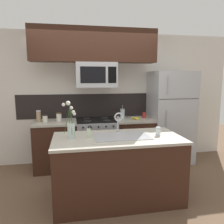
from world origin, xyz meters
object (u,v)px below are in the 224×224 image
(microwave, at_px, (96,75))
(storage_jar_tall, at_px, (39,116))
(storage_jar_medium, at_px, (45,119))
(drinking_glass, at_px, (158,131))
(french_press, at_px, (122,114))
(dish_soap_bottle, at_px, (89,133))
(flower_vase, at_px, (71,127))
(storage_jar_short, at_px, (59,117))
(banana_bunch, at_px, (136,118))
(coffee_tin, at_px, (144,115))
(refrigerator, at_px, (170,117))
(sink_faucet, at_px, (119,120))
(stove_range, at_px, (97,143))

(microwave, xyz_separation_m, storage_jar_tall, (-1.06, 0.03, -0.75))
(storage_jar_medium, xyz_separation_m, drinking_glass, (1.67, -1.26, -0.01))
(storage_jar_tall, xyz_separation_m, french_press, (1.59, 0.05, -0.01))
(dish_soap_bottle, relative_size, flower_vase, 0.33)
(storage_jar_short, bearing_deg, dish_soap_bottle, -69.66)
(storage_jar_medium, distance_m, banana_bunch, 1.72)
(storage_jar_short, bearing_deg, storage_jar_medium, -168.72)
(banana_bunch, distance_m, coffee_tin, 0.24)
(storage_jar_tall, height_order, french_press, french_press)
(coffee_tin, distance_m, dish_soap_bottle, 1.75)
(storage_jar_tall, xyz_separation_m, storage_jar_medium, (0.11, -0.03, -0.04))
(microwave, bearing_deg, storage_jar_tall, 178.49)
(storage_jar_medium, height_order, french_press, french_press)
(french_press, bearing_deg, drinking_glass, -81.40)
(refrigerator, distance_m, sink_faucet, 1.69)
(storage_jar_short, bearing_deg, microwave, -4.15)
(stove_range, height_order, french_press, french_press)
(stove_range, relative_size, sink_faucet, 3.04)
(stove_range, relative_size, drinking_glass, 7.64)
(french_press, bearing_deg, storage_jar_medium, -176.92)
(storage_jar_tall, relative_size, sink_faucet, 0.71)
(flower_vase, bearing_deg, banana_bunch, 42.28)
(dish_soap_bottle, distance_m, drinking_glass, 0.97)
(refrigerator, xyz_separation_m, storage_jar_medium, (-2.47, -0.04, 0.06))
(storage_jar_medium, xyz_separation_m, flower_vase, (0.47, -1.18, 0.08))
(dish_soap_bottle, bearing_deg, banana_bunch, 48.55)
(dish_soap_bottle, bearing_deg, storage_jar_medium, 120.66)
(microwave, height_order, storage_jar_tall, microwave)
(storage_jar_tall, height_order, flower_vase, flower_vase)
(refrigerator, relative_size, drinking_glass, 15.10)
(storage_jar_medium, distance_m, drinking_glass, 2.10)
(drinking_glass, bearing_deg, dish_soap_bottle, 175.65)
(storage_jar_tall, distance_m, banana_bunch, 1.83)
(refrigerator, height_order, storage_jar_medium, refrigerator)
(dish_soap_bottle, distance_m, flower_vase, 0.25)
(banana_bunch, bearing_deg, microwave, 176.98)
(stove_range, bearing_deg, drinking_glass, -60.39)
(storage_jar_tall, distance_m, sink_faucet, 1.64)
(drinking_glass, bearing_deg, stove_range, 119.61)
(coffee_tin, height_order, dish_soap_bottle, dish_soap_bottle)
(microwave, xyz_separation_m, coffee_tin, (0.98, 0.07, -0.80))
(microwave, height_order, banana_bunch, microwave)
(microwave, height_order, french_press, microwave)
(storage_jar_medium, relative_size, storage_jar_short, 0.84)
(banana_bunch, bearing_deg, coffee_tin, 28.45)
(banana_bunch, relative_size, sink_faucet, 0.62)
(coffee_tin, bearing_deg, refrigerator, -3.16)
(french_press, bearing_deg, microwave, -171.23)
(microwave, relative_size, french_press, 2.79)
(sink_faucet, xyz_separation_m, dish_soap_bottle, (-0.45, -0.18, -0.13))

